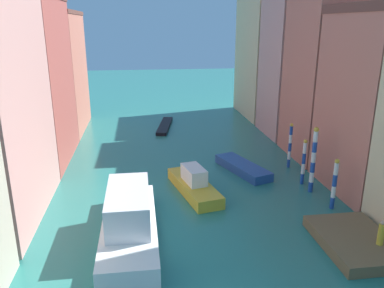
% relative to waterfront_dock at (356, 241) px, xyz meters
% --- Properties ---
extents(ground_plane, '(154.00, 154.00, 0.00)m').
position_rel_waterfront_dock_xyz_m(ground_plane, '(-8.55, 18.44, -0.35)').
color(ground_plane, '#28756B').
extents(building_left_2, '(6.41, 11.42, 15.62)m').
position_rel_waterfront_dock_xyz_m(building_left_2, '(-22.62, 18.70, 7.48)').
color(building_left_2, '#B25147').
rests_on(building_left_2, ground).
extents(building_left_3, '(6.41, 11.89, 14.30)m').
position_rel_waterfront_dock_xyz_m(building_left_3, '(-22.62, 30.23, 6.81)').
color(building_left_3, '#C6705B').
rests_on(building_left_3, ground).
extents(building_right_1, '(6.41, 8.69, 14.23)m').
position_rel_waterfront_dock_xyz_m(building_right_1, '(5.51, 7.86, 6.78)').
color(building_right_1, '#C6705B').
rests_on(building_right_1, ground).
extents(building_right_2, '(6.41, 7.88, 16.34)m').
position_rel_waterfront_dock_xyz_m(building_right_2, '(5.51, 16.30, 7.83)').
color(building_right_2, '#C6705B').
rests_on(building_right_2, ground).
extents(building_right_3, '(6.41, 7.88, 18.25)m').
position_rel_waterfront_dock_xyz_m(building_right_3, '(5.51, 24.54, 8.79)').
color(building_right_3, tan).
rests_on(building_right_3, ground).
extents(building_right_4, '(6.41, 11.71, 16.96)m').
position_rel_waterfront_dock_xyz_m(building_right_4, '(5.51, 34.67, 8.15)').
color(building_right_4, beige).
rests_on(building_right_4, ground).
extents(waterfront_dock, '(4.14, 5.85, 0.69)m').
position_rel_waterfront_dock_xyz_m(waterfront_dock, '(0.00, 0.00, 0.00)').
color(waterfront_dock, brown).
rests_on(waterfront_dock, ground).
extents(person_on_dock, '(0.36, 0.36, 1.52)m').
position_rel_waterfront_dock_xyz_m(person_on_dock, '(0.84, -0.99, 1.05)').
color(person_on_dock, gold).
rests_on(person_on_dock, waterfront_dock).
extents(mooring_pole_0, '(0.35, 0.35, 3.81)m').
position_rel_waterfront_dock_xyz_m(mooring_pole_0, '(1.01, 4.92, 1.61)').
color(mooring_pole_0, '#1E479E').
rests_on(mooring_pole_0, ground).
extents(mooring_pole_1, '(0.39, 0.39, 5.33)m').
position_rel_waterfront_dock_xyz_m(mooring_pole_1, '(0.73, 7.92, 2.38)').
color(mooring_pole_1, '#1E479E').
rests_on(mooring_pole_1, ground).
extents(mooring_pole_2, '(0.33, 0.33, 3.87)m').
position_rel_waterfront_dock_xyz_m(mooring_pole_2, '(0.69, 9.51, 1.64)').
color(mooring_pole_2, '#1E479E').
rests_on(mooring_pole_2, ground).
extents(mooring_pole_3, '(0.31, 0.31, 4.22)m').
position_rel_waterfront_dock_xyz_m(mooring_pole_3, '(1.03, 13.38, 1.81)').
color(mooring_pole_3, '#1E479E').
rests_on(mooring_pole_3, ground).
extents(vaporetto_white, '(3.31, 10.45, 3.25)m').
position_rel_waterfront_dock_xyz_m(vaporetto_white, '(-13.44, 2.88, 0.92)').
color(vaporetto_white, white).
rests_on(vaporetto_white, ground).
extents(gondola_black, '(2.73, 8.30, 0.40)m').
position_rel_waterfront_dock_xyz_m(gondola_black, '(-9.42, 29.41, -0.14)').
color(gondola_black, black).
rests_on(gondola_black, ground).
extents(motorboat_0, '(3.65, 7.43, 2.13)m').
position_rel_waterfront_dock_xyz_m(motorboat_0, '(-8.51, 9.02, 0.36)').
color(motorboat_0, gold).
rests_on(motorboat_0, ground).
extents(motorboat_1, '(3.97, 6.74, 0.78)m').
position_rel_waterfront_dock_xyz_m(motorboat_1, '(-3.52, 12.88, 0.04)').
color(motorboat_1, '#234C93').
rests_on(motorboat_1, ground).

